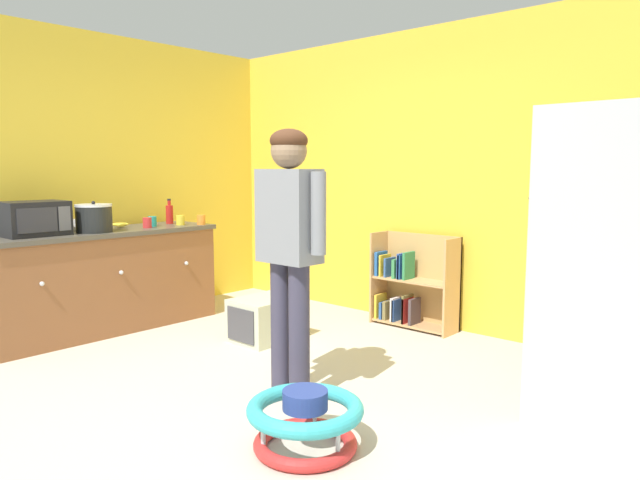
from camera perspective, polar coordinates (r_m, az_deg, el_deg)
ground_plane at (r=3.85m, az=-6.61°, el=-15.09°), size 12.00×12.00×0.00m
back_wall at (r=5.40m, az=12.20°, el=5.81°), size 5.20×0.06×2.70m
left_side_wall at (r=6.19m, az=-17.38°, el=5.78°), size 0.06×2.99×2.70m
kitchen_counter at (r=5.60m, az=-20.27°, el=-3.68°), size 0.65×2.04×0.90m
refrigerator at (r=3.66m, az=26.51°, el=-2.48°), size 0.73×0.68×1.78m
bookshelf at (r=5.46m, az=8.82°, el=-4.51°), size 0.80×0.28×0.85m
standing_person at (r=3.58m, az=-2.99°, el=0.23°), size 0.57×0.23×1.68m
baby_walker at (r=3.15m, az=-1.44°, el=-17.12°), size 0.60×0.60×0.32m
pet_carrier at (r=5.02m, az=-5.32°, el=-7.64°), size 0.42×0.55×0.36m
microwave at (r=5.30m, az=-26.01°, el=1.89°), size 0.37×0.48×0.28m
crock_pot at (r=5.38m, az=-21.09°, el=1.99°), size 0.31×0.31×0.27m
banana_bunch at (r=5.72m, az=-18.75°, el=1.42°), size 0.15×0.16×0.04m
ketchup_bottle at (r=5.99m, az=-14.41°, el=2.49°), size 0.07×0.07×0.25m
teal_cup at (r=5.75m, az=-15.97°, el=1.75°), size 0.08×0.08×0.09m
red_cup at (r=5.62m, az=-16.43°, el=1.62°), size 0.08×0.08×0.09m
yellow_cup at (r=5.82m, az=-13.40°, el=1.89°), size 0.08×0.08×0.09m
orange_cup at (r=5.82m, az=-11.46°, el=1.94°), size 0.08×0.08×0.09m
white_cup at (r=5.66m, az=-22.46°, el=1.41°), size 0.08×0.08×0.09m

